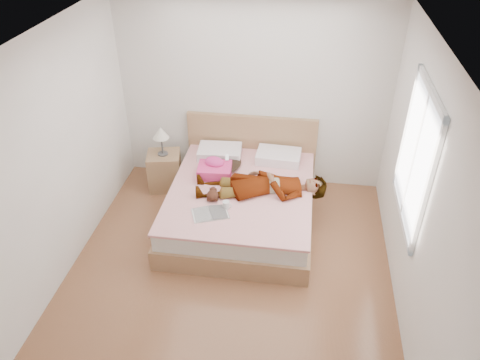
{
  "coord_description": "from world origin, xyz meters",
  "views": [
    {
      "loc": [
        0.68,
        -3.72,
        3.82
      ],
      "look_at": [
        0.0,
        0.85,
        0.7
      ],
      "focal_mm": 35.0,
      "sensor_mm": 36.0,
      "label": 1
    }
  ],
  "objects": [
    {
      "name": "nightstand",
      "position": [
        -1.17,
        1.55,
        0.32
      ],
      "size": [
        0.51,
        0.48,
        0.95
      ],
      "color": "#8C5F40",
      "rests_on": "ground"
    },
    {
      "name": "phone",
      "position": [
        -0.24,
        1.36,
        0.69
      ],
      "size": [
        0.06,
        0.1,
        0.05
      ],
      "primitive_type": "cube",
      "rotation": [
        0.44,
        0.0,
        0.18
      ],
      "color": "silver",
      "rests_on": "bed"
    },
    {
      "name": "towel",
      "position": [
        -0.38,
        1.21,
        0.6
      ],
      "size": [
        0.45,
        0.38,
        0.22
      ],
      "color": "#F54279",
      "rests_on": "bed"
    },
    {
      "name": "ground",
      "position": [
        0.0,
        0.0,
        0.0
      ],
      "size": [
        4.0,
        4.0,
        0.0
      ],
      "primitive_type": "plane",
      "color": "#532E1A",
      "rests_on": "ground"
    },
    {
      "name": "hair",
      "position": [
        -0.31,
        1.41,
        0.55
      ],
      "size": [
        0.63,
        0.69,
        0.08
      ],
      "primitive_type": "ellipsoid",
      "rotation": [
        0.0,
        0.0,
        -0.35
      ],
      "color": "black",
      "rests_on": "bed"
    },
    {
      "name": "bed",
      "position": [
        0.0,
        1.04,
        0.28
      ],
      "size": [
        1.8,
        2.08,
        1.0
      ],
      "color": "#8B5F40",
      "rests_on": "ground"
    },
    {
      "name": "magazine",
      "position": [
        -0.28,
        0.39,
        0.52
      ],
      "size": [
        0.48,
        0.4,
        0.02
      ],
      "color": "silver",
      "rests_on": "bed"
    },
    {
      "name": "woman",
      "position": [
        0.26,
        0.96,
        0.62
      ],
      "size": [
        1.71,
        0.88,
        0.22
      ],
      "primitive_type": "imported",
      "rotation": [
        0.0,
        0.0,
        -1.4
      ],
      "color": "white",
      "rests_on": "bed"
    },
    {
      "name": "plush_toy",
      "position": [
        -0.3,
        0.68,
        0.57
      ],
      "size": [
        0.16,
        0.23,
        0.12
      ],
      "color": "black",
      "rests_on": "bed"
    },
    {
      "name": "room_shell",
      "position": [
        1.77,
        0.3,
        1.5
      ],
      "size": [
        4.0,
        4.0,
        4.0
      ],
      "color": "white",
      "rests_on": "ground"
    },
    {
      "name": "coffee_mug",
      "position": [
        -0.11,
        0.53,
        0.56
      ],
      "size": [
        0.12,
        0.1,
        0.09
      ],
      "color": "silver",
      "rests_on": "bed"
    }
  ]
}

